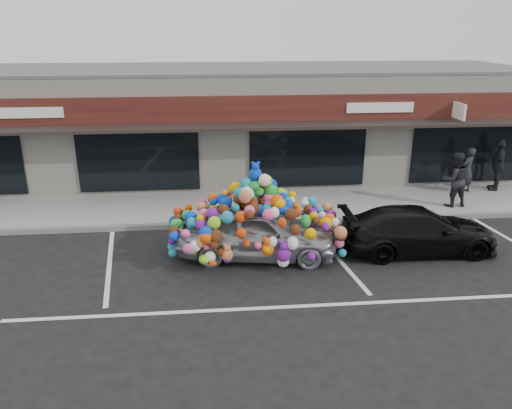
{
  "coord_description": "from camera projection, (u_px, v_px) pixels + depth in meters",
  "views": [
    {
      "loc": [
        -0.47,
        -11.8,
        5.9
      ],
      "look_at": [
        0.76,
        1.4,
        1.1
      ],
      "focal_mm": 35.0,
      "sensor_mm": 36.0,
      "label": 1
    }
  ],
  "objects": [
    {
      "name": "parking_stripe_left",
      "position": [
        109.0,
        264.0,
        13.01
      ],
      "size": [
        0.73,
        4.37,
        0.01
      ],
      "primitive_type": "cube",
      "rotation": [
        0.0,
        0.0,
        0.14
      ],
      "color": "silver",
      "rests_on": "ground"
    },
    {
      "name": "toy_car",
      "position": [
        257.0,
        225.0,
        13.2
      ],
      "size": [
        3.07,
        4.75,
        2.64
      ],
      "rotation": [
        0.0,
        0.0,
        1.43
      ],
      "color": "gray",
      "rests_on": "ground"
    },
    {
      "name": "pedestrian_a",
      "position": [
        467.0,
        170.0,
        17.86
      ],
      "size": [
        0.72,
        0.67,
        1.65
      ],
      "primitive_type": "imported",
      "rotation": [
        0.0,
        0.0,
        3.76
      ],
      "color": "black",
      "rests_on": "sidewalk"
    },
    {
      "name": "kerb",
      "position": [
        228.0,
        224.0,
        15.42
      ],
      "size": [
        26.0,
        0.18,
        0.16
      ],
      "primitive_type": "cube",
      "color": "slate",
      "rests_on": "ground"
    },
    {
      "name": "ground",
      "position": [
        232.0,
        263.0,
        13.1
      ],
      "size": [
        90.0,
        90.0,
        0.0
      ],
      "primitive_type": "plane",
      "color": "black",
      "rests_on": "ground"
    },
    {
      "name": "black_sedan",
      "position": [
        418.0,
        230.0,
        13.59
      ],
      "size": [
        1.77,
        4.25,
        1.23
      ],
      "primitive_type": "imported",
      "rotation": [
        0.0,
        0.0,
        1.56
      ],
      "color": "black",
      "rests_on": "ground"
    },
    {
      "name": "pedestrian_c",
      "position": [
        498.0,
        165.0,
        18.1
      ],
      "size": [
        1.19,
        0.83,
        1.88
      ],
      "primitive_type": "imported",
      "rotation": [
        0.0,
        0.0,
        4.34
      ],
      "color": "black",
      "rests_on": "sidewalk"
    },
    {
      "name": "shop_building",
      "position": [
        221.0,
        122.0,
        20.27
      ],
      "size": [
        24.0,
        7.2,
        4.31
      ],
      "color": "silver",
      "rests_on": "ground"
    },
    {
      "name": "pedestrian_b",
      "position": [
        455.0,
        180.0,
        16.48
      ],
      "size": [
        0.93,
        0.75,
        1.83
      ],
      "primitive_type": "imported",
      "rotation": [
        0.0,
        0.0,
        3.21
      ],
      "color": "black",
      "rests_on": "sidewalk"
    },
    {
      "name": "lane_line",
      "position": [
        327.0,
        305.0,
        11.12
      ],
      "size": [
        14.0,
        0.12,
        0.01
      ],
      "primitive_type": "cube",
      "color": "silver",
      "rests_on": "ground"
    },
    {
      "name": "parking_stripe_mid",
      "position": [
        335.0,
        255.0,
        13.53
      ],
      "size": [
        0.73,
        4.37,
        0.01
      ],
      "primitive_type": "cube",
      "rotation": [
        0.0,
        0.0,
        0.14
      ],
      "color": "silver",
      "rests_on": "ground"
    },
    {
      "name": "sidewalk",
      "position": [
        227.0,
        208.0,
        16.82
      ],
      "size": [
        26.0,
        3.0,
        0.15
      ],
      "primitive_type": "cube",
      "color": "gray",
      "rests_on": "ground"
    }
  ]
}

